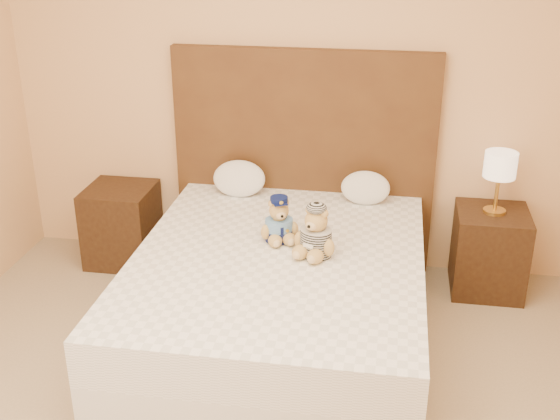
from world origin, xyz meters
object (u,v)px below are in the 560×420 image
object	(u,v)px
bed	(278,297)
pillow_left	(239,177)
nightstand_right	(489,251)
nightstand_left	(122,225)
teddy_prisoner	(316,231)
lamp	(500,168)
pillow_right	(366,186)
teddy_police	(279,219)

from	to	relation	value
bed	pillow_left	distance (m)	1.01
pillow_left	nightstand_right	bearing A→B (deg)	-1.04
nightstand_right	pillow_left	bearing A→B (deg)	178.96
nightstand_left	nightstand_right	distance (m)	2.50
nightstand_right	teddy_prisoner	bearing A→B (deg)	-143.55
lamp	pillow_left	size ratio (longest dim) A/B	1.13
pillow_right	teddy_police	bearing A→B (deg)	-125.19
nightstand_left	pillow_right	distance (m)	1.73
nightstand_left	pillow_right	size ratio (longest dim) A/B	1.74
pillow_right	teddy_prisoner	bearing A→B (deg)	-105.88
nightstand_right	lamp	distance (m)	0.57
teddy_police	teddy_prisoner	bearing A→B (deg)	-57.16
teddy_prisoner	pillow_right	bearing A→B (deg)	97.62
nightstand_left	teddy_prisoner	bearing A→B (deg)	-27.95
lamp	pillow_left	bearing A→B (deg)	178.96
lamp	pillow_right	bearing A→B (deg)	177.90
bed	pillow_right	distance (m)	1.01
lamp	teddy_prisoner	bearing A→B (deg)	-143.55
teddy_police	teddy_prisoner	size ratio (longest dim) A/B	0.92
nightstand_right	pillow_left	distance (m)	1.70
teddy_prisoner	lamp	bearing A→B (deg)	59.95
bed	pillow_left	bearing A→B (deg)	116.01
teddy_police	teddy_prisoner	world-z (taller)	teddy_prisoner
bed	nightstand_left	size ratio (longest dim) A/B	3.64
teddy_police	pillow_left	distance (m)	0.75
teddy_prisoner	pillow_right	xyz separation A→B (m)	(0.23, 0.80, -0.03)
pillow_left	pillow_right	bearing A→B (deg)	0.00
nightstand_right	teddy_prisoner	world-z (taller)	teddy_prisoner
lamp	teddy_police	size ratio (longest dim) A/B	1.49
pillow_left	lamp	bearing A→B (deg)	-1.04
lamp	teddy_police	bearing A→B (deg)	-154.06
pillow_left	pillow_right	distance (m)	0.84
bed	pillow_left	xyz separation A→B (m)	(-0.40, 0.83, 0.40)
teddy_police	pillow_right	size ratio (longest dim) A/B	0.85
nightstand_left	bed	bearing A→B (deg)	-32.62
teddy_prisoner	bed	bearing A→B (deg)	-148.70
pillow_right	nightstand_right	bearing A→B (deg)	-2.10
bed	teddy_police	distance (m)	0.45
pillow_left	pillow_right	size ratio (longest dim) A/B	1.11
teddy_prisoner	pillow_left	distance (m)	1.01
bed	lamp	size ratio (longest dim) A/B	5.00
pillow_right	bed	bearing A→B (deg)	-117.55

